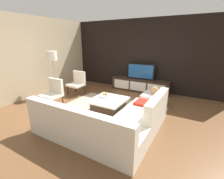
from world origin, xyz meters
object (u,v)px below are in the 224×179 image
Objects in this scene: accent_chair_near at (53,91)px; decorative_ball at (155,90)px; television at (141,71)px; floor_lamp at (52,58)px; accent_chair_far at (77,82)px; coffee_table at (108,105)px; sectional_couch at (108,123)px; ottoman at (154,100)px; fruit_bowl at (105,95)px; media_console at (140,85)px.

accent_chair_near reaches higher than decorative_ball.
television is at bearing 53.19° from accent_chair_near.
accent_chair_far is at bearing 44.70° from floor_lamp.
coffee_table is at bearing 12.74° from accent_chair_near.
sectional_couch is 3.44m from floor_lamp.
sectional_couch is 2.84× the size of accent_chair_far.
fruit_bowl is (-1.22, -0.94, 0.23)m from ottoman.
television is 4.50× the size of decorative_ball.
accent_chair_near is (-1.66, -0.53, 0.29)m from coffee_table.
sectional_couch is 2.57× the size of coffee_table.
floor_lamp reaches higher than ottoman.
floor_lamp reaches higher than accent_chair_near.
accent_chair_near is 3.49× the size of decorative_ball.
ottoman is 2.91m from accent_chair_far.
ottoman reaches higher than coffee_table.
floor_lamp is at bearing 175.28° from coffee_table.
decorative_ball is at bearing 0.00° from ottoman.
accent_chair_far is (-1.84, 0.77, 0.29)m from coffee_table.
decorative_ball is (2.70, 1.57, 0.04)m from accent_chair_near.
accent_chair_far is 2.89m from decorative_ball.
media_console is at bearing 98.77° from sectional_couch.
fruit_bowl is 1.12× the size of decorative_ball.
accent_chair_far is at bearing -141.80° from media_console.
accent_chair_near is 0.53× the size of floor_lamp.
fruit_bowl is (1.48, 0.63, -0.06)m from accent_chair_near.
television is at bearing 82.74° from fruit_bowl.
ottoman is 2.50× the size of fruit_bowl.
coffee_table is at bearing -134.92° from decorative_ball.
accent_chair_far is (-2.45, 1.78, 0.21)m from sectional_couch.
television is 1.17× the size of coffee_table.
sectional_couch is 1.38m from fruit_bowl.
television reaches higher than accent_chair_far.
sectional_couch reaches higher than ottoman.
accent_chair_far reaches higher than media_console.
decorative_ball reaches higher than media_console.
television is 4.00× the size of fruit_bowl.
ottoman is (0.43, 2.06, -0.08)m from sectional_couch.
sectional_couch reaches higher than media_console.
media_console is at bearing 87.51° from coffee_table.
media_console is 2.68× the size of accent_chair_near.
television is (0.00, 0.00, 0.56)m from media_console.
sectional_couch reaches higher than fruit_bowl.
floor_lamp is 3.66m from decorative_ball.
television is 2.49m from accent_chair_far.
coffee_table is 1.37× the size of ottoman.
decorative_ball is at bearing 5.28° from accent_chair_far.
fruit_bowl is at bearing -142.36° from ottoman.
fruit_bowl is at bearing -142.36° from decorative_ball.
ottoman is at bearing -53.31° from television.
sectional_couch is at bearing -81.23° from media_console.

